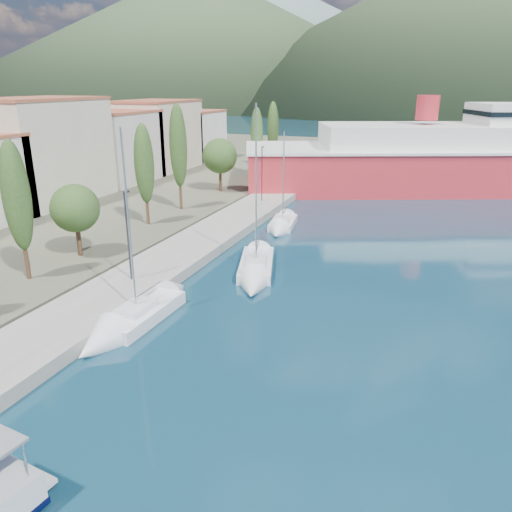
% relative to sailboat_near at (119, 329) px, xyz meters
% --- Properties ---
extents(ground, '(1400.00, 1400.00, 0.00)m').
position_rel_sailboat_near_xyz_m(ground, '(5.98, 111.99, -0.33)').
color(ground, '#12364A').
extents(quay, '(5.00, 88.00, 0.80)m').
position_rel_sailboat_near_xyz_m(quay, '(-3.02, 17.99, 0.07)').
color(quay, gray).
rests_on(quay, ground).
extents(town_buildings, '(9.20, 69.20, 11.30)m').
position_rel_sailboat_near_xyz_m(town_buildings, '(-26.02, 28.89, 5.24)').
color(town_buildings, beige).
rests_on(town_buildings, land_strip).
extents(tree_row, '(4.23, 61.10, 10.87)m').
position_rel_sailboat_near_xyz_m(tree_row, '(-9.81, 24.11, 5.56)').
color(tree_row, '#47301E').
rests_on(tree_row, land_strip).
extents(lamp_posts, '(0.15, 48.84, 6.06)m').
position_rel_sailboat_near_xyz_m(lamp_posts, '(-3.02, 6.68, 3.75)').
color(lamp_posts, '#2D2D33').
rests_on(lamp_posts, quay).
extents(sailboat_near, '(2.76, 8.63, 12.32)m').
position_rel_sailboat_near_xyz_m(sailboat_near, '(0.00, 0.00, 0.00)').
color(sailboat_near, silver).
rests_on(sailboat_near, ground).
extents(sailboat_mid, '(4.99, 9.43, 13.14)m').
position_rel_sailboat_near_xyz_m(sailboat_mid, '(4.18, 10.38, -0.01)').
color(sailboat_mid, silver).
rests_on(sailboat_mid, ground).
extents(sailboat_far, '(3.19, 7.11, 10.08)m').
position_rel_sailboat_near_xyz_m(sailboat_far, '(1.93, 23.04, -0.04)').
color(sailboat_far, silver).
rests_on(sailboat_far, ground).
extents(ferry, '(64.09, 36.28, 12.65)m').
position_rel_sailboat_near_xyz_m(ferry, '(21.36, 52.16, 3.52)').
color(ferry, red).
rests_on(ferry, ground).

